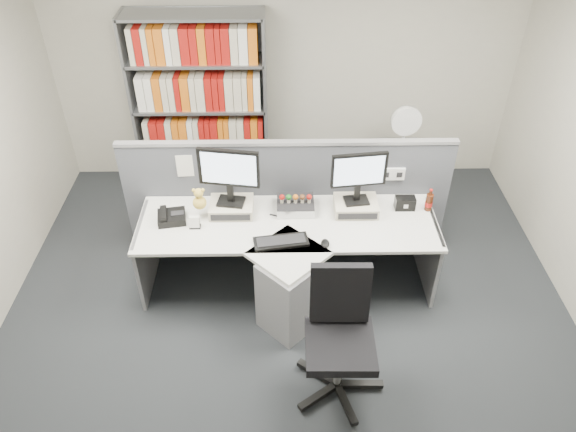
{
  "coord_description": "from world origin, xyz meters",
  "views": [
    {
      "loc": [
        -0.06,
        -2.95,
        3.72
      ],
      "look_at": [
        0.0,
        0.65,
        0.92
      ],
      "focal_mm": 34.71,
      "sensor_mm": 36.0,
      "label": 1
    }
  ],
  "objects_px": {
    "desk": "(288,262)",
    "desktop_pc": "(295,205)",
    "shelving_unit": "(201,110)",
    "filing_cabinet": "(397,180)",
    "desk_fan": "(406,124)",
    "cola_bottle": "(429,202)",
    "speaker": "(405,203)",
    "monitor_left": "(229,172)",
    "monitor_right": "(359,174)",
    "mouse": "(325,243)",
    "office_chair": "(340,332)",
    "desk_phone": "(171,217)",
    "keyboard": "(281,241)",
    "desk_calendar": "(195,223)"
  },
  "relations": [
    {
      "from": "desk",
      "to": "monitor_right",
      "type": "xyz_separation_m",
      "value": [
        0.61,
        0.38,
        0.65
      ]
    },
    {
      "from": "mouse",
      "to": "office_chair",
      "type": "height_order",
      "value": "office_chair"
    },
    {
      "from": "desk",
      "to": "keyboard",
      "type": "xyz_separation_m",
      "value": [
        -0.06,
        -0.05,
        0.28
      ]
    },
    {
      "from": "desktop_pc",
      "to": "desk_fan",
      "type": "relative_size",
      "value": 0.63
    },
    {
      "from": "shelving_unit",
      "to": "monitor_right",
      "type": "bearing_deg",
      "value": -44.22
    },
    {
      "from": "monitor_left",
      "to": "mouse",
      "type": "bearing_deg",
      "value": -30.56
    },
    {
      "from": "desk_phone",
      "to": "keyboard",
      "type": "bearing_deg",
      "value": -18.3
    },
    {
      "from": "office_chair",
      "to": "keyboard",
      "type": "bearing_deg",
      "value": 117.15
    },
    {
      "from": "desktop_pc",
      "to": "office_chair",
      "type": "distance_m",
      "value": 1.33
    },
    {
      "from": "keyboard",
      "to": "desk",
      "type": "bearing_deg",
      "value": 38.81
    },
    {
      "from": "mouse",
      "to": "shelving_unit",
      "type": "relative_size",
      "value": 0.06
    },
    {
      "from": "desktop_pc",
      "to": "speaker",
      "type": "xyz_separation_m",
      "value": [
        0.97,
        -0.0,
        0.02
      ]
    },
    {
      "from": "monitor_left",
      "to": "filing_cabinet",
      "type": "bearing_deg",
      "value": 30.96
    },
    {
      "from": "monitor_right",
      "to": "filing_cabinet",
      "type": "relative_size",
      "value": 0.7
    },
    {
      "from": "desk_phone",
      "to": "shelving_unit",
      "type": "relative_size",
      "value": 0.13
    },
    {
      "from": "cola_bottle",
      "to": "filing_cabinet",
      "type": "relative_size",
      "value": 0.31
    },
    {
      "from": "shelving_unit",
      "to": "filing_cabinet",
      "type": "relative_size",
      "value": 2.86
    },
    {
      "from": "monitor_left",
      "to": "filing_cabinet",
      "type": "distance_m",
      "value": 2.13
    },
    {
      "from": "cola_bottle",
      "to": "desk_fan",
      "type": "relative_size",
      "value": 0.42
    },
    {
      "from": "desk_fan",
      "to": "office_chair",
      "type": "relative_size",
      "value": 0.5
    },
    {
      "from": "desk_calendar",
      "to": "shelving_unit",
      "type": "bearing_deg",
      "value": 93.62
    },
    {
      "from": "monitor_right",
      "to": "desk_fan",
      "type": "xyz_separation_m",
      "value": [
        0.59,
        1.02,
        -0.08
      ]
    },
    {
      "from": "speaker",
      "to": "shelving_unit",
      "type": "xyz_separation_m",
      "value": [
        -1.95,
        1.44,
        0.2
      ]
    },
    {
      "from": "monitor_right",
      "to": "desk_fan",
      "type": "bearing_deg",
      "value": 59.67
    },
    {
      "from": "monitor_right",
      "to": "speaker",
      "type": "relative_size",
      "value": 2.75
    },
    {
      "from": "speaker",
      "to": "desktop_pc",
      "type": "bearing_deg",
      "value": 179.89
    },
    {
      "from": "desk_calendar",
      "to": "speaker",
      "type": "relative_size",
      "value": 0.64
    },
    {
      "from": "monitor_right",
      "to": "desk_fan",
      "type": "height_order",
      "value": "monitor_right"
    },
    {
      "from": "speaker",
      "to": "filing_cabinet",
      "type": "bearing_deg",
      "value": 81.14
    },
    {
      "from": "filing_cabinet",
      "to": "speaker",
      "type": "bearing_deg",
      "value": -98.86
    },
    {
      "from": "monitor_right",
      "to": "shelving_unit",
      "type": "xyz_separation_m",
      "value": [
        -1.51,
        1.47,
        -0.13
      ]
    },
    {
      "from": "shelving_unit",
      "to": "desk_fan",
      "type": "distance_m",
      "value": 2.15
    },
    {
      "from": "desk_phone",
      "to": "desk_fan",
      "type": "height_order",
      "value": "desk_fan"
    },
    {
      "from": "desk",
      "to": "desktop_pc",
      "type": "bearing_deg",
      "value": 80.12
    },
    {
      "from": "monitor_left",
      "to": "monitor_right",
      "type": "distance_m",
      "value": 1.1
    },
    {
      "from": "shelving_unit",
      "to": "desk_phone",
      "type": "bearing_deg",
      "value": -94.03
    },
    {
      "from": "monitor_left",
      "to": "desktop_pc",
      "type": "xyz_separation_m",
      "value": [
        0.57,
        0.03,
        -0.37
      ]
    },
    {
      "from": "desk",
      "to": "desk_phone",
      "type": "xyz_separation_m",
      "value": [
        -1.01,
        0.27,
        0.3
      ]
    },
    {
      "from": "desk",
      "to": "speaker",
      "type": "relative_size",
      "value": 14.68
    },
    {
      "from": "desk",
      "to": "desktop_pc",
      "type": "relative_size",
      "value": 7.96
    },
    {
      "from": "shelving_unit",
      "to": "office_chair",
      "type": "relative_size",
      "value": 1.9
    },
    {
      "from": "monitor_left",
      "to": "monitor_right",
      "type": "relative_size",
      "value": 1.09
    },
    {
      "from": "monitor_right",
      "to": "desk_phone",
      "type": "bearing_deg",
      "value": -175.87
    },
    {
      "from": "desk_phone",
      "to": "filing_cabinet",
      "type": "bearing_deg",
      "value": 27.13
    },
    {
      "from": "desk",
      "to": "speaker",
      "type": "xyz_separation_m",
      "value": [
        1.05,
        0.41,
        0.32
      ]
    },
    {
      "from": "filing_cabinet",
      "to": "office_chair",
      "type": "bearing_deg",
      "value": -110.25
    },
    {
      "from": "monitor_left",
      "to": "desk_fan",
      "type": "xyz_separation_m",
      "value": [
        1.69,
        1.02,
        -0.11
      ]
    },
    {
      "from": "cola_bottle",
      "to": "monitor_left",
      "type": "bearing_deg",
      "value": -179.86
    },
    {
      "from": "monitor_left",
      "to": "desk_calendar",
      "type": "relative_size",
      "value": 4.67
    },
    {
      "from": "speaker",
      "to": "filing_cabinet",
      "type": "xyz_separation_m",
      "value": [
        0.15,
        0.99,
        -0.43
      ]
    }
  ]
}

